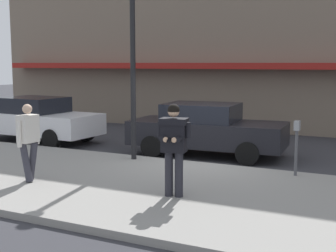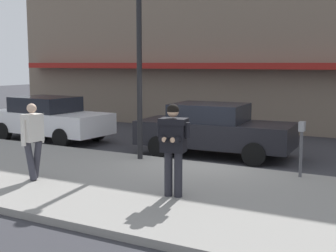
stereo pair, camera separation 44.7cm
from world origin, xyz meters
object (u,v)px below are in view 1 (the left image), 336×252
at_px(parked_sedan_near, 37,119).
at_px(pedestrian_in_light_coat, 28,137).
at_px(parking_meter, 297,140).
at_px(man_texting_on_phone, 174,140).
at_px(street_lamp_post, 133,46).
at_px(parked_sedan_mid, 206,129).

distance_m(parked_sedan_near, pedestrian_in_light_coat, 6.22).
relative_size(pedestrian_in_light_coat, parking_meter, 1.34).
height_order(man_texting_on_phone, street_lamp_post, street_lamp_post).
distance_m(man_texting_on_phone, street_lamp_post, 4.17).
xyz_separation_m(pedestrian_in_light_coat, parking_meter, (5.13, 3.11, -0.14)).
distance_m(pedestrian_in_light_coat, street_lamp_post, 3.77).
height_order(parked_sedan_mid, pedestrian_in_light_coat, pedestrian_in_light_coat).
xyz_separation_m(parked_sedan_mid, pedestrian_in_light_coat, (-2.14, -5.03, 0.32)).
distance_m(man_texting_on_phone, pedestrian_in_light_coat, 3.38).
bearing_deg(pedestrian_in_light_coat, man_texting_on_phone, 5.37).
distance_m(street_lamp_post, parking_meter, 4.81).
distance_m(parked_sedan_mid, street_lamp_post, 3.33).
bearing_deg(man_texting_on_phone, pedestrian_in_light_coat, -174.63).
xyz_separation_m(street_lamp_post, parking_meter, (4.29, 0.05, -2.17)).
distance_m(man_texting_on_phone, parking_meter, 3.32).
bearing_deg(pedestrian_in_light_coat, street_lamp_post, 74.60).
xyz_separation_m(parked_sedan_mid, man_texting_on_phone, (1.22, -4.71, 0.46)).
bearing_deg(parking_meter, parked_sedan_near, 169.95).
height_order(parked_sedan_near, parked_sedan_mid, same).
height_order(parked_sedan_near, man_texting_on_phone, man_texting_on_phone).
relative_size(parked_sedan_mid, street_lamp_post, 0.95).
relative_size(parked_sedan_mid, pedestrian_in_light_coat, 2.72).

